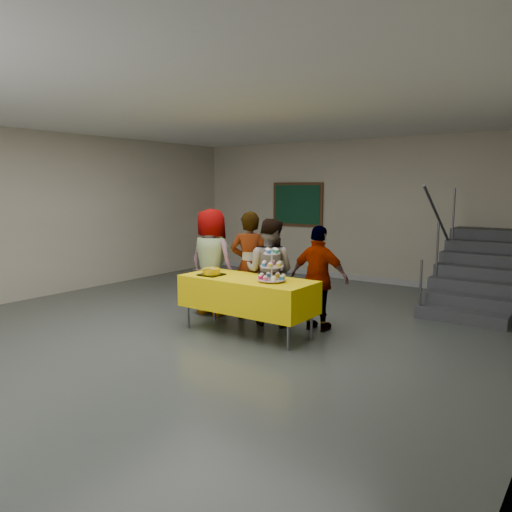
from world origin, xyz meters
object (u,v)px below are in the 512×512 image
Objects in this scene: schoolchild_b at (250,266)px; staircase at (483,277)px; cupcake_stand at (272,269)px; bear_cake at (211,271)px; schoolchild_a at (211,262)px; schoolchild_c at (269,272)px; noticeboard at (297,204)px; bake_table at (247,293)px; schoolchild_d at (319,278)px.

staircase is at bearing -154.65° from schoolchild_b.
bear_cake is at bearing -174.09° from cupcake_stand.
cupcake_stand is 4.14m from staircase.
schoolchild_a is (-0.56, 0.65, 0.00)m from bear_cake.
schoolchild_c is (1.09, 0.03, -0.06)m from schoolchild_a.
schoolchild_b is 4.22m from noticeboard.
schoolchild_b is at bearing 123.83° from bake_table.
schoolchild_c reaches higher than bear_cake.
schoolchild_c is (-0.02, 0.56, 0.22)m from bake_table.
schoolchild_d reaches higher than bear_cake.
cupcake_stand is at bearing 159.14° from schoolchild_a.
schoolchild_c is at bearing -64.18° from noticeboard.
schoolchild_d is 4.71m from noticeboard.
schoolchild_c reaches higher than cupcake_stand.
cupcake_stand is 0.19× the size of staircase.
schoolchild_c is at bearing -126.16° from staircase.
bear_cake is 0.86m from schoolchild_a.
noticeboard reaches higher than schoolchild_a.
bake_table is 4.30m from staircase.
schoolchild_d is (1.82, 0.17, -0.09)m from schoolchild_a.
schoolchild_c is at bearing 92.00° from bake_table.
schoolchild_c is (-0.43, 0.58, -0.17)m from cupcake_stand.
schoolchild_d is (0.72, 0.70, 0.18)m from bake_table.
schoolchild_a is 1.28× the size of noticeboard.
schoolchild_b is 0.68× the size of staircase.
noticeboard is (-2.34, 4.52, 0.66)m from cupcake_stand.
schoolchild_a reaches higher than bear_cake.
bear_cake is (-0.95, -0.10, -0.11)m from cupcake_stand.
bear_cake is 0.28× the size of noticeboard.
noticeboard reaches higher than cupcake_stand.
schoolchild_a is at bearing -8.67° from schoolchild_c.
noticeboard reaches higher than staircase.
schoolchild_a is at bearing 130.77° from bear_cake.
schoolchild_b is (0.68, 0.10, -0.01)m from schoolchild_a.
bear_cake is 0.22× the size of schoolchild_b.
bake_table is 5.25× the size of bear_cake.
noticeboard is (-1.50, 3.87, 0.78)m from schoolchild_b.
schoolchild_c is at bearing 52.56° from bear_cake.
bake_table is at bearing 12.54° from bear_cake.
staircase is at bearing -11.32° from noticeboard.
staircase reaches higher than schoolchild_a.
staircase is at bearing 63.51° from cupcake_stand.
bake_table is 1.26m from schoolchild_a.
bake_table is at bearing 81.98° from schoolchild_c.
noticeboard is at bearing -59.12° from schoolchild_d.
staircase is (2.79, 3.79, -0.34)m from bear_cake.
schoolchild_d is at bearing -117.38° from staircase.
schoolchild_c reaches higher than schoolchild_d.
cupcake_stand is 0.96m from bear_cake.
noticeboard reaches higher than schoolchild_c.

